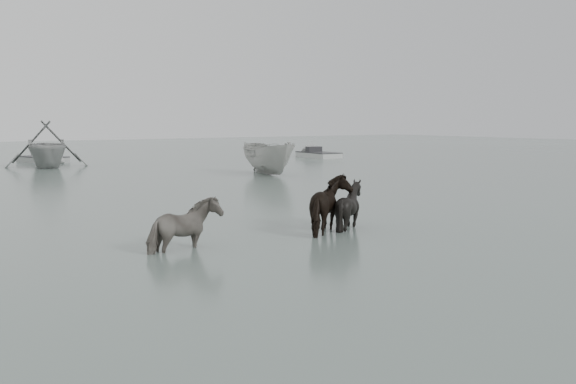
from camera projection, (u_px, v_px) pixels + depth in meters
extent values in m
plane|color=#4F5E57|center=(322.00, 230.00, 15.72)|extent=(140.00, 140.00, 0.00)
imported|color=black|center=(184.00, 217.00, 13.24)|extent=(1.77, 1.13, 1.38)
imported|color=black|center=(333.00, 200.00, 15.31)|extent=(1.87, 1.98, 1.57)
imported|color=black|center=(349.00, 199.00, 15.96)|extent=(1.49, 1.37, 1.46)
imported|color=#9A9C9A|center=(47.00, 143.00, 35.90)|extent=(5.35, 5.93, 2.75)
imported|color=#AAAAA6|center=(269.00, 156.00, 31.27)|extent=(2.55, 4.85, 1.78)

